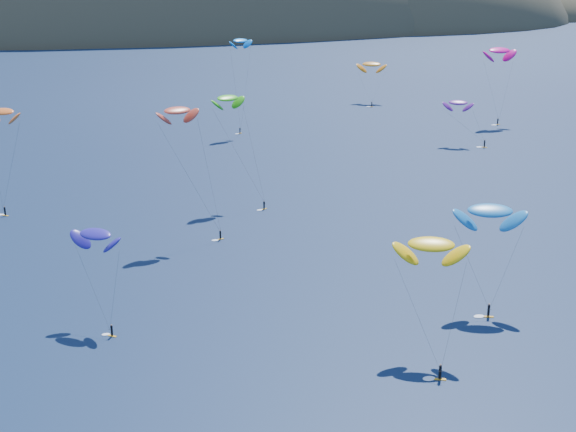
{
  "coord_description": "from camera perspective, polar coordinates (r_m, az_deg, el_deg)",
  "views": [
    {
      "loc": [
        -44.93,
        -40.12,
        50.16
      ],
      "look_at": [
        -11.29,
        80.0,
        9.0
      ],
      "focal_mm": 50.0,
      "sensor_mm": 36.0,
      "label": 1
    }
  ],
  "objects": [
    {
      "name": "kitesurfer_1",
      "position": [
        169.97,
        -19.63,
        6.99
      ],
      "size": [
        8.57,
        9.58,
        22.32
      ],
      "rotation": [
        0.0,
        0.0,
        -0.67
      ],
      "color": "orange",
      "rests_on": "ground"
    },
    {
      "name": "kitesurfer_8",
      "position": [
        256.3,
        14.81,
        11.32
      ],
      "size": [
        11.88,
        8.9,
        24.97
      ],
      "rotation": [
        0.0,
        0.0,
        0.13
      ],
      "color": "orange",
      "rests_on": "ground"
    },
    {
      "name": "kitesurfer_10",
      "position": [
        115.8,
        -13.53,
        -1.27
      ],
      "size": [
        8.36,
        11.87,
        14.66
      ],
      "rotation": [
        0.0,
        0.0,
        -0.71
      ],
      "color": "orange",
      "rests_on": "ground"
    },
    {
      "name": "kitesurfer_3",
      "position": [
        167.18,
        -4.31,
        8.34
      ],
      "size": [
        10.07,
        13.13,
        23.7
      ],
      "rotation": [
        0.0,
        0.0,
        0.42
      ],
      "color": "orange",
      "rests_on": "ground"
    },
    {
      "name": "kitesurfer_4",
      "position": [
        235.83,
        -3.4,
        12.33
      ],
      "size": [
        8.4,
        8.98,
        28.13
      ],
      "rotation": [
        0.0,
        0.0,
        0.47
      ],
      "color": "orange",
      "rests_on": "ground"
    },
    {
      "name": "kitesurfer_6",
      "position": [
        224.72,
        12.02,
        7.89
      ],
      "size": [
        10.2,
        10.96,
        13.46
      ],
      "rotation": [
        0.0,
        0.0,
        -0.48
      ],
      "color": "orange",
      "rests_on": "ground"
    },
    {
      "name": "kitesurfer_11",
      "position": [
        286.34,
        5.96,
        10.69
      ],
      "size": [
        11.04,
        15.78,
        15.71
      ],
      "rotation": [
        0.0,
        0.0,
        -0.47
      ],
      "color": "orange",
      "rests_on": "ground"
    },
    {
      "name": "kitesurfer_5",
      "position": [
        120.54,
        14.18,
        0.37
      ],
      "size": [
        11.1,
        9.93,
        17.12
      ],
      "rotation": [
        0.0,
        0.0,
        -0.35
      ],
      "color": "orange",
      "rests_on": "ground"
    },
    {
      "name": "kitesurfer_2",
      "position": [
        105.84,
        10.15,
        -2.01
      ],
      "size": [
        10.34,
        14.17,
        16.65
      ],
      "rotation": [
        0.0,
        0.0,
        -0.39
      ],
      "color": "orange",
      "rests_on": "ground"
    },
    {
      "name": "island",
      "position": [
        611.39,
        -7.82,
        12.38
      ],
      "size": [
        730.0,
        300.0,
        210.0
      ],
      "color": "#3D3526",
      "rests_on": "ground"
    },
    {
      "name": "kitesurfer_9",
      "position": [
        146.33,
        -7.87,
        7.42
      ],
      "size": [
        11.07,
        9.29,
        25.32
      ],
      "rotation": [
        0.0,
        0.0,
        0.3
      ],
      "color": "orange",
      "rests_on": "ground"
    }
  ]
}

